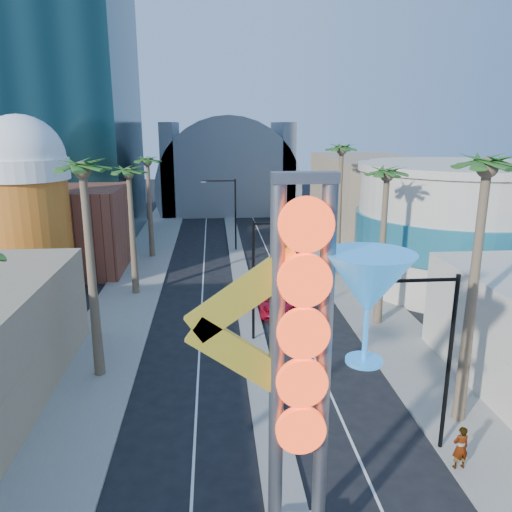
{
  "coord_description": "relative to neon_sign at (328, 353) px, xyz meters",
  "views": [
    {
      "loc": [
        -2.45,
        -10.12,
        13.78
      ],
      "look_at": [
        0.33,
        21.8,
        5.26
      ],
      "focal_mm": 35.0,
      "sensor_mm": 36.0,
      "label": 1
    }
  ],
  "objects": [
    {
      "name": "beer_mug",
      "position": [
        -17.82,
        27.04,
        0.54
      ],
      "size": [
        7.0,
        7.0,
        14.5
      ],
      "color": "#C3641A",
      "rests_on": "ground"
    },
    {
      "name": "neon_sign",
      "position": [
        0.0,
        0.0,
        0.0
      ],
      "size": [
        6.53,
        2.6,
        12.55
      ],
      "color": "gray",
      "rests_on": "ground"
    },
    {
      "name": "canopy",
      "position": [
        -0.82,
        69.04,
        -3.0
      ],
      "size": [
        22.0,
        16.0,
        22.0
      ],
      "color": "slate",
      "rests_on": "ground"
    },
    {
      "name": "streetlight_2",
      "position": [
        5.91,
        5.04,
        -2.47
      ],
      "size": [
        3.45,
        0.25,
        8.0
      ],
      "color": "black",
      "rests_on": "ground"
    },
    {
      "name": "palm_7",
      "position": [
        8.18,
        31.04,
        3.52
      ],
      "size": [
        2.4,
        2.4,
        12.7
      ],
      "color": "brown",
      "rests_on": "ground"
    },
    {
      "name": "palm_2",
      "position": [
        -9.82,
        27.04,
        2.17
      ],
      "size": [
        2.4,
        2.4,
        11.2
      ],
      "color": "brown",
      "rests_on": "ground"
    },
    {
      "name": "streetlight_0",
      "position": [
        -0.27,
        17.04,
        -2.43
      ],
      "size": [
        3.79,
        0.25,
        8.0
      ],
      "color": "black",
      "rests_on": "ground"
    },
    {
      "name": "sidewalk_west",
      "position": [
        -10.32,
        32.04,
        -7.23
      ],
      "size": [
        5.0,
        100.0,
        0.15
      ],
      "primitive_type": "cube",
      "color": "gray",
      "rests_on": "ground"
    },
    {
      "name": "red_pickup",
      "position": [
        1.34,
        22.32,
        -6.47
      ],
      "size": [
        2.85,
        6.08,
        1.68
      ],
      "primitive_type": "imported",
      "rotation": [
        0.0,
        0.0,
        0.01
      ],
      "color": "#B40D24",
      "rests_on": "ground"
    },
    {
      "name": "streetlight_1",
      "position": [
        -1.36,
        41.04,
        -2.43
      ],
      "size": [
        3.79,
        0.25,
        8.0
      ],
      "color": "black",
      "rests_on": "ground"
    },
    {
      "name": "pedestrian_a",
      "position": [
        6.51,
        3.64,
        -6.21
      ],
      "size": [
        0.72,
        0.5,
        1.88
      ],
      "primitive_type": "imported",
      "rotation": [
        0.0,
        0.0,
        3.21
      ],
      "color": "gray",
      "rests_on": "sidewalk_east"
    },
    {
      "name": "median",
      "position": [
        -0.82,
        35.04,
        -7.23
      ],
      "size": [
        1.6,
        84.0,
        0.15
      ],
      "primitive_type": "cube",
      "color": "gray",
      "rests_on": "ground"
    },
    {
      "name": "turquoise_building",
      "position": [
        17.18,
        27.04,
        -2.06
      ],
      "size": [
        16.6,
        16.6,
        10.6
      ],
      "color": "beige",
      "rests_on": "ground"
    },
    {
      "name": "filler_east",
      "position": [
        15.18,
        45.04,
        -2.31
      ],
      "size": [
        10.0,
        20.0,
        10.0
      ],
      "primitive_type": "cube",
      "color": "tan",
      "rests_on": "ground"
    },
    {
      "name": "palm_3",
      "position": [
        -9.82,
        39.04,
        2.17
      ],
      "size": [
        2.4,
        2.4,
        11.2
      ],
      "color": "brown",
      "rests_on": "ground"
    },
    {
      "name": "sidewalk_east",
      "position": [
        8.68,
        32.04,
        -7.23
      ],
      "size": [
        5.0,
        100.0,
        0.15
      ],
      "primitive_type": "cube",
      "color": "gray",
      "rests_on": "ground"
    },
    {
      "name": "palm_5",
      "position": [
        8.18,
        7.04,
        3.96
      ],
      "size": [
        2.4,
        2.4,
        13.2
      ],
      "color": "brown",
      "rests_on": "ground"
    },
    {
      "name": "brick_filler_west",
      "position": [
        -16.82,
        35.04,
        -3.31
      ],
      "size": [
        10.0,
        10.0,
        8.0
      ],
      "primitive_type": "cube",
      "color": "brown",
      "rests_on": "ground"
    },
    {
      "name": "palm_1",
      "position": [
        -9.82,
        13.04,
        3.52
      ],
      "size": [
        2.4,
        2.4,
        12.7
      ],
      "color": "brown",
      "rests_on": "ground"
    },
    {
      "name": "palm_6",
      "position": [
        8.18,
        19.04,
        2.62
      ],
      "size": [
        2.4,
        2.4,
        11.7
      ],
      "color": "brown",
      "rests_on": "ground"
    },
    {
      "name": "hotel_tower",
      "position": [
        -22.82,
        49.04,
        17.69
      ],
      "size": [
        20.0,
        20.0,
        50.0
      ],
      "primitive_type": "cube",
      "color": "black",
      "rests_on": "ground"
    }
  ]
}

